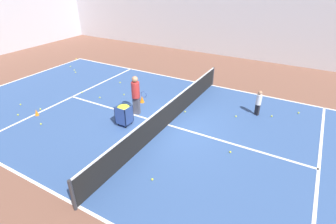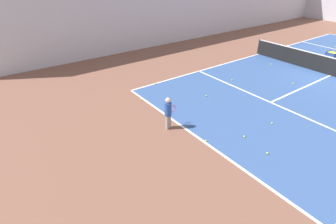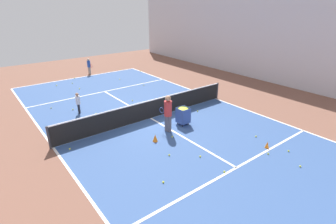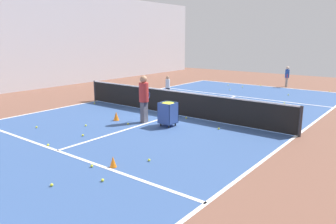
{
  "view_description": "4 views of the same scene",
  "coord_description": "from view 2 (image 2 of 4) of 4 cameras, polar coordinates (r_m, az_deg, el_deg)",
  "views": [
    {
      "loc": [
        -8.11,
        -4.61,
        5.65
      ],
      "look_at": [
        0.0,
        0.0,
        0.61
      ],
      "focal_mm": 28.0,
      "sensor_mm": 36.0,
      "label": 1
    },
    {
      "loc": [
        5.86,
        -15.75,
        5.65
      ],
      "look_at": [
        -1.05,
        -10.71,
        0.73
      ],
      "focal_mm": 28.0,
      "sensor_mm": 36.0,
      "label": 2
    },
    {
      "loc": [
        6.94,
        10.46,
        5.65
      ],
      "look_at": [
        0.18,
        1.7,
        0.98
      ],
      "focal_mm": 28.0,
      "sensor_mm": 36.0,
      "label": 3
    },
    {
      "loc": [
        -7.9,
        10.64,
        3.15
      ],
      "look_at": [
        -0.86,
        1.57,
        0.52
      ],
      "focal_mm": 35.0,
      "sensor_mm": 36.0,
      "label": 4
    }
  ],
  "objects": [
    {
      "name": "line_sideline_left",
      "position": [
        19.91,
        19.11,
        11.82
      ],
      "size": [
        0.1,
        20.39,
        0.0
      ],
      "primitive_type": "cube",
      "color": "white",
      "rests_on": "ground"
    },
    {
      "name": "tennis_ball_13",
      "position": [
        22.76,
        30.99,
        11.46
      ],
      "size": [
        0.07,
        0.07,
        0.07
      ],
      "primitive_type": "sphere",
      "color": "yellow",
      "rests_on": "ground"
    },
    {
      "name": "tennis_ball_24",
      "position": [
        14.86,
        13.72,
        6.84
      ],
      "size": [
        0.07,
        0.07,
        0.07
      ],
      "primitive_type": "sphere",
      "color": "yellow",
      "rests_on": "ground"
    },
    {
      "name": "tennis_ball_9",
      "position": [
        11.28,
        21.7,
        -2.29
      ],
      "size": [
        0.07,
        0.07,
        0.07
      ],
      "primitive_type": "sphere",
      "color": "yellow",
      "rests_on": "ground"
    },
    {
      "name": "line_service_near",
      "position": [
        13.01,
        21.44,
        1.97
      ],
      "size": [
        9.86,
        0.1,
        0.0
      ],
      "primitive_type": "cube",
      "color": "white",
      "rests_on": "ground"
    },
    {
      "name": "court_playing_area",
      "position": [
        17.73,
        31.82,
        6.77
      ],
      "size": [
        9.86,
        20.39,
        0.0
      ],
      "color": "#335189",
      "rests_on": "ground"
    },
    {
      "name": "tennis_ball_26",
      "position": [
        10.13,
        16.28,
        -5.14
      ],
      "size": [
        0.07,
        0.07,
        0.07
      ],
      "primitive_type": "sphere",
      "color": "yellow",
      "rests_on": "ground"
    },
    {
      "name": "tennis_ball_25",
      "position": [
        24.16,
        32.65,
        11.88
      ],
      "size": [
        0.07,
        0.07,
        0.07
      ],
      "primitive_type": "sphere",
      "color": "yellow",
      "rests_on": "ground"
    },
    {
      "name": "tennis_ball_18",
      "position": [
        9.6,
        8.22,
        -6.22
      ],
      "size": [
        0.07,
        0.07,
        0.07
      ],
      "primitive_type": "sphere",
      "color": "yellow",
      "rests_on": "ground"
    },
    {
      "name": "ground_plane",
      "position": [
        17.73,
        31.82,
        6.76
      ],
      "size": [
        36.3,
        36.3,
        0.0
      ],
      "primitive_type": "plane",
      "color": "brown"
    },
    {
      "name": "tennis_ball_17",
      "position": [
        15.47,
        25.59,
        5.61
      ],
      "size": [
        0.07,
        0.07,
        0.07
      ],
      "primitive_type": "sphere",
      "color": "yellow",
      "rests_on": "ground"
    },
    {
      "name": "line_baseline_near",
      "position": [
        9.85,
        6.1,
        -5.24
      ],
      "size": [
        9.86,
        0.1,
        0.0
      ],
      "primitive_type": "cube",
      "color": "white",
      "rests_on": "ground"
    },
    {
      "name": "line_centre_service",
      "position": [
        17.73,
        31.82,
        6.78
      ],
      "size": [
        0.1,
        11.21,
        0.0
      ],
      "primitive_type": "cube",
      "color": "white",
      "rests_on": "ground"
    },
    {
      "name": "tennis_ball_5",
      "position": [
        12.38,
        -5.87,
        2.78
      ],
      "size": [
        0.07,
        0.07,
        0.07
      ],
      "primitive_type": "sphere",
      "color": "yellow",
      "rests_on": "ground"
    },
    {
      "name": "tennis_ball_0",
      "position": [
        19.45,
        26.27,
        10.08
      ],
      "size": [
        0.07,
        0.07,
        0.07
      ],
      "primitive_type": "sphere",
      "color": "yellow",
      "rests_on": "ground"
    },
    {
      "name": "tennis_ball_23",
      "position": [
        12.79,
        8.35,
        3.54
      ],
      "size": [
        0.07,
        0.07,
        0.07
      ],
      "primitive_type": "sphere",
      "color": "yellow",
      "rests_on": "ground"
    },
    {
      "name": "tennis_ball_8",
      "position": [
        18.21,
        30.09,
        7.9
      ],
      "size": [
        0.07,
        0.07,
        0.07
      ],
      "primitive_type": "sphere",
      "color": "yellow",
      "rests_on": "ground"
    },
    {
      "name": "ball_cart",
      "position": [
        19.25,
        32.03,
        10.29
      ],
      "size": [
        0.54,
        0.55,
        0.89
      ],
      "color": "#2D478C",
      "rests_on": "ground"
    },
    {
      "name": "tennis_ball_16",
      "position": [
        17.98,
        21.52,
        9.64
      ],
      "size": [
        0.07,
        0.07,
        0.07
      ],
      "primitive_type": "sphere",
      "color": "yellow",
      "rests_on": "ground"
    },
    {
      "name": "tennis_ball_2",
      "position": [
        28.89,
        31.93,
        14.4
      ],
      "size": [
        0.07,
        0.07,
        0.07
      ],
      "primitive_type": "sphere",
      "color": "yellow",
      "rests_on": "ground"
    },
    {
      "name": "tennis_ball_12",
      "position": [
        9.56,
        20.8,
        -8.37
      ],
      "size": [
        0.07,
        0.07,
        0.07
      ],
      "primitive_type": "sphere",
      "color": "yellow",
      "rests_on": "ground"
    },
    {
      "name": "tennis_net",
      "position": [
        17.57,
        32.27,
        8.33
      ],
      "size": [
        10.16,
        0.1,
        1.02
      ],
      "color": "#2D2D33",
      "rests_on": "ground"
    },
    {
      "name": "player_near_baseline",
      "position": [
        9.86,
        0.03,
        0.18
      ],
      "size": [
        0.31,
        0.6,
        1.33
      ],
      "rotation": [
        0.0,
        0.0,
        1.74
      ],
      "color": "gray",
      "rests_on": "ground"
    },
    {
      "name": "tennis_ball_4",
      "position": [
        13.99,
        -2.76,
        6.21
      ],
      "size": [
        0.07,
        0.07,
        0.07
      ],
      "primitive_type": "sphere",
      "color": "yellow",
      "rests_on": "ground"
    }
  ]
}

